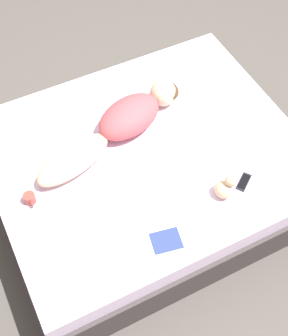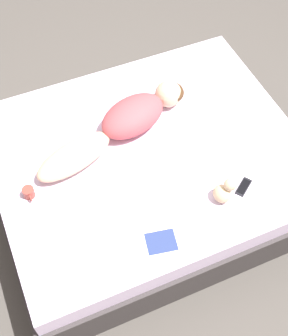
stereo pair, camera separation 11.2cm
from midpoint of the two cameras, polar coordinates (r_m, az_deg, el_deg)
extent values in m
plane|color=#4C4742|center=(3.85, 1.27, -2.45)|extent=(12.00, 12.00, 0.00)
cube|color=#383333|center=(3.71, 1.32, -1.03)|extent=(1.90, 2.30, 0.34)
cube|color=silver|center=(3.50, 1.40, 1.31)|extent=(1.84, 2.24, 0.17)
ellipsoid|color=#DBB28E|center=(3.33, -7.56, 1.40)|extent=(0.41, 0.65, 0.15)
ellipsoid|color=#B2474C|center=(3.50, -0.47, 6.35)|extent=(0.47, 0.60, 0.22)
ellipsoid|color=#472D19|center=(3.68, 4.17, 9.22)|extent=(0.26, 0.25, 0.11)
sphere|color=#DBB28E|center=(3.67, 3.87, 8.98)|extent=(0.21, 0.21, 0.21)
cube|color=white|center=(3.15, 2.11, -5.17)|extent=(0.29, 0.32, 0.01)
cube|color=white|center=(3.04, 3.17, -9.04)|extent=(0.29, 0.32, 0.01)
cube|color=navy|center=(3.04, 3.18, -9.00)|extent=(0.19, 0.22, 0.00)
cylinder|color=#993D33|center=(3.26, -12.93, -2.95)|extent=(0.08, 0.08, 0.08)
cylinder|color=black|center=(3.23, -13.03, -2.64)|extent=(0.07, 0.07, 0.00)
torus|color=#993D33|center=(3.24, -12.72, -3.57)|extent=(0.05, 0.01, 0.05)
cube|color=black|center=(3.33, 12.99, -2.28)|extent=(0.14, 0.16, 0.01)
cube|color=black|center=(3.32, 13.01, -2.23)|extent=(0.12, 0.13, 0.00)
ellipsoid|color=#D1B289|center=(3.20, 10.50, -3.12)|extent=(0.13, 0.12, 0.11)
sphere|color=#D1B289|center=(3.15, 11.46, -2.03)|extent=(0.09, 0.09, 0.09)
camera|label=1|loc=(0.06, -89.02, 1.39)|focal=50.00mm
camera|label=2|loc=(0.06, 90.98, -1.39)|focal=50.00mm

